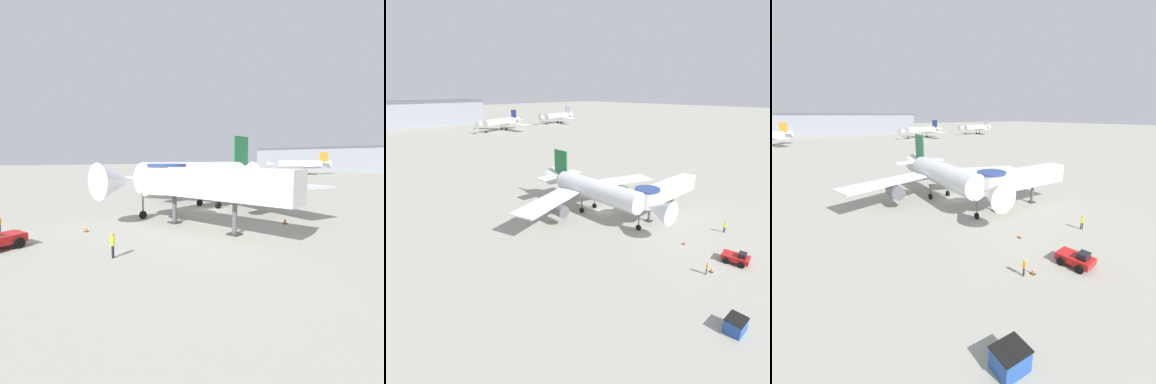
# 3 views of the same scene
# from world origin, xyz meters

# --- Properties ---
(ground_plane) EXTENTS (800.00, 800.00, 0.00)m
(ground_plane) POSITION_xyz_m (0.00, 0.00, 0.00)
(ground_plane) COLOR #9E9B8E
(main_airplane) EXTENTS (32.85, 27.83, 10.22)m
(main_airplane) POSITION_xyz_m (-1.31, 0.48, 4.31)
(main_airplane) COLOR silver
(main_airplane) RESTS_ON ground_plane
(jet_bridge) EXTENTS (16.41, 4.10, 6.15)m
(jet_bridge) POSITION_xyz_m (6.50, -8.55, 4.47)
(jet_bridge) COLOR silver
(jet_bridge) RESTS_ON ground_plane
(traffic_cone_starboard_wing) EXTENTS (0.45, 0.45, 0.75)m
(traffic_cone_starboard_wing) POSITION_xyz_m (11.47, -1.21, 0.36)
(traffic_cone_starboard_wing) COLOR black
(traffic_cone_starboard_wing) RESTS_ON ground_plane
(traffic_cone_near_nose) EXTENTS (0.38, 0.38, 0.63)m
(traffic_cone_near_nose) POSITION_xyz_m (-0.61, -16.69, 0.30)
(traffic_cone_near_nose) COLOR black
(traffic_cone_near_nose) RESTS_ON ground_plane
(ground_crew_marshaller) EXTENTS (0.37, 0.39, 1.78)m
(ground_crew_marshaller) POSITION_xyz_m (7.62, -19.23, 1.03)
(ground_crew_marshaller) COLOR #1E2338
(ground_crew_marshaller) RESTS_ON ground_plane
(background_jet_orange_tail) EXTENTS (27.03, 26.66, 10.35)m
(background_jet_orange_tail) POSITION_xyz_m (-33.08, 112.29, 4.55)
(background_jet_orange_tail) COLOR silver
(background_jet_orange_tail) RESTS_ON ground_plane
(terminal_building) EXTENTS (146.98, 24.95, 15.00)m
(terminal_building) POSITION_xyz_m (-12.49, 175.00, 7.51)
(terminal_building) COLOR gray
(terminal_building) RESTS_ON ground_plane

